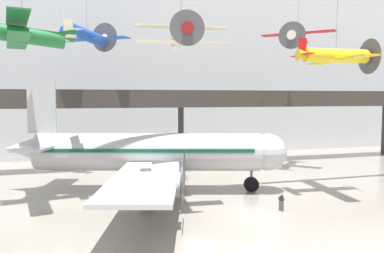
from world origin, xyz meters
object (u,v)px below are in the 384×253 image
(suspended_plane_green_biplane, at_px, (22,34))
(info_sign_pedestal, at_px, (281,205))
(suspended_plane_yellow_lowwing, at_px, (336,56))
(suspended_plane_red_highwing, at_px, (298,38))
(airliner_silver_main, at_px, (147,152))
(suspended_plane_cream_biplane, at_px, (181,37))
(suspended_plane_blue_trainer, at_px, (87,36))

(suspended_plane_green_biplane, relative_size, info_sign_pedestal, 7.88)
(suspended_plane_yellow_lowwing, bearing_deg, suspended_plane_green_biplane, 177.32)
(suspended_plane_yellow_lowwing, relative_size, suspended_plane_red_highwing, 1.39)
(airliner_silver_main, relative_size, suspended_plane_yellow_lowwing, 2.67)
(suspended_plane_cream_biplane, height_order, info_sign_pedestal, suspended_plane_cream_biplane)
(suspended_plane_blue_trainer, bearing_deg, suspended_plane_cream_biplane, -125.80)
(info_sign_pedestal, bearing_deg, suspended_plane_green_biplane, 158.38)
(suspended_plane_yellow_lowwing, height_order, info_sign_pedestal, suspended_plane_yellow_lowwing)
(airliner_silver_main, distance_m, suspended_plane_blue_trainer, 16.45)
(airliner_silver_main, xyz_separation_m, suspended_plane_cream_biplane, (1.35, -6.72, 8.89))
(suspended_plane_green_biplane, height_order, info_sign_pedestal, suspended_plane_green_biplane)
(suspended_plane_yellow_lowwing, xyz_separation_m, suspended_plane_red_highwing, (3.20, 10.97, 3.22))
(suspended_plane_yellow_lowwing, distance_m, info_sign_pedestal, 12.90)
(suspended_plane_blue_trainer, xyz_separation_m, info_sign_pedestal, (13.21, -18.95, -14.45))
(suspended_plane_yellow_lowwing, xyz_separation_m, info_sign_pedestal, (-6.10, -2.47, -11.09))
(suspended_plane_yellow_lowwing, distance_m, suspended_plane_cream_biplane, 13.26)
(suspended_plane_blue_trainer, distance_m, suspended_plane_green_biplane, 14.26)
(info_sign_pedestal, bearing_deg, suspended_plane_blue_trainer, 120.80)
(suspended_plane_blue_trainer, height_order, suspended_plane_green_biplane, suspended_plane_blue_trainer)
(airliner_silver_main, xyz_separation_m, suspended_plane_yellow_lowwing, (14.54, -5.66, 8.09))
(suspended_plane_red_highwing, distance_m, info_sign_pedestal, 21.73)
(suspended_plane_yellow_lowwing, bearing_deg, suspended_plane_blue_trainer, 144.34)
(airliner_silver_main, relative_size, suspended_plane_blue_trainer, 3.24)
(airliner_silver_main, height_order, suspended_plane_green_biplane, suspended_plane_green_biplane)
(suspended_plane_yellow_lowwing, distance_m, suspended_plane_green_biplane, 24.08)
(suspended_plane_blue_trainer, bearing_deg, airliner_silver_main, -121.24)
(suspended_plane_blue_trainer, distance_m, info_sign_pedestal, 27.25)
(suspended_plane_red_highwing, distance_m, suspended_plane_cream_biplane, 20.48)
(airliner_silver_main, bearing_deg, suspended_plane_blue_trainer, 130.07)
(airliner_silver_main, bearing_deg, info_sign_pedestal, -27.67)
(suspended_plane_cream_biplane, distance_m, info_sign_pedestal, 13.91)
(suspended_plane_blue_trainer, relative_size, suspended_plane_green_biplane, 0.88)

